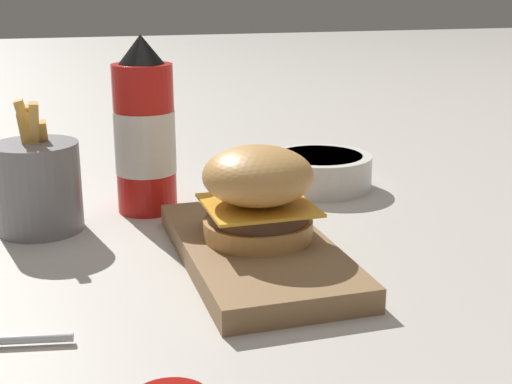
{
  "coord_description": "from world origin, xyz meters",
  "views": [
    {
      "loc": [
        -0.67,
        0.24,
        0.27
      ],
      "look_at": [
        -0.04,
        0.05,
        0.07
      ],
      "focal_mm": 50.0,
      "sensor_mm": 36.0,
      "label": 1
    }
  ],
  "objects_px": {
    "serving_board": "(256,251)",
    "side_bowl": "(319,170)",
    "fries_basket": "(38,185)",
    "burger": "(258,192)",
    "ketchup_bottle": "(145,134)"
  },
  "relations": [
    {
      "from": "burger",
      "to": "fries_basket",
      "type": "height_order",
      "value": "fries_basket"
    },
    {
      "from": "burger",
      "to": "side_bowl",
      "type": "xyz_separation_m",
      "value": [
        0.22,
        -0.15,
        -0.05
      ]
    },
    {
      "from": "ketchup_bottle",
      "to": "side_bowl",
      "type": "xyz_separation_m",
      "value": [
        0.03,
        -0.24,
        -0.07
      ]
    },
    {
      "from": "serving_board",
      "to": "fries_basket",
      "type": "height_order",
      "value": "fries_basket"
    },
    {
      "from": "serving_board",
      "to": "ketchup_bottle",
      "type": "distance_m",
      "value": 0.23
    },
    {
      "from": "fries_basket",
      "to": "burger",
      "type": "bearing_deg",
      "value": -126.82
    },
    {
      "from": "fries_basket",
      "to": "side_bowl",
      "type": "relative_size",
      "value": 1.05
    },
    {
      "from": "burger",
      "to": "side_bowl",
      "type": "relative_size",
      "value": 0.78
    },
    {
      "from": "ketchup_bottle",
      "to": "burger",
      "type": "bearing_deg",
      "value": -156.82
    },
    {
      "from": "serving_board",
      "to": "side_bowl",
      "type": "bearing_deg",
      "value": -34.43
    },
    {
      "from": "side_bowl",
      "to": "burger",
      "type": "bearing_deg",
      "value": 145.37
    },
    {
      "from": "serving_board",
      "to": "ketchup_bottle",
      "type": "relative_size",
      "value": 1.35
    },
    {
      "from": "serving_board",
      "to": "ketchup_bottle",
      "type": "height_order",
      "value": "ketchup_bottle"
    },
    {
      "from": "ketchup_bottle",
      "to": "side_bowl",
      "type": "distance_m",
      "value": 0.25
    },
    {
      "from": "serving_board",
      "to": "burger",
      "type": "bearing_deg",
      "value": -28.57
    }
  ]
}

